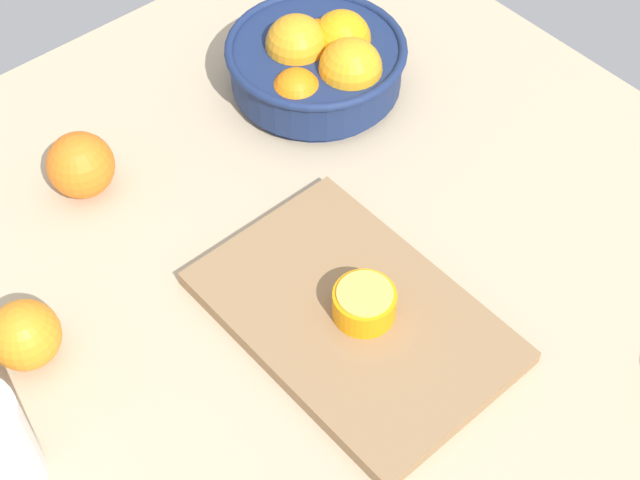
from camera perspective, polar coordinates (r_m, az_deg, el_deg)
The scene contains 6 objects.
ground_plane at distance 108.86cm, azimuth 2.35°, elevation -2.75°, with size 115.86×99.99×3.00cm, color tan.
fruit_bowl at distance 125.84cm, azimuth -0.09°, elevation 10.72°, with size 23.92×23.92×11.13cm.
cutting_board at distance 103.26cm, azimuth 2.03°, elevation -4.68°, with size 33.80×22.46×1.94cm, color olive.
orange_half_0 at distance 100.97cm, azimuth 2.69°, elevation -3.83°, with size 6.90×6.90×3.68cm.
loose_orange_0 at distance 103.19cm, azimuth -17.40°, elevation -5.50°, with size 7.58×7.58×7.58cm, color orange.
loose_orange_3 at distance 116.97cm, azimuth -14.26°, elevation 4.41°, with size 8.16×8.16×8.16cm, color orange.
Camera 1 is at (46.06, -45.50, 86.01)cm, focal length 52.95 mm.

